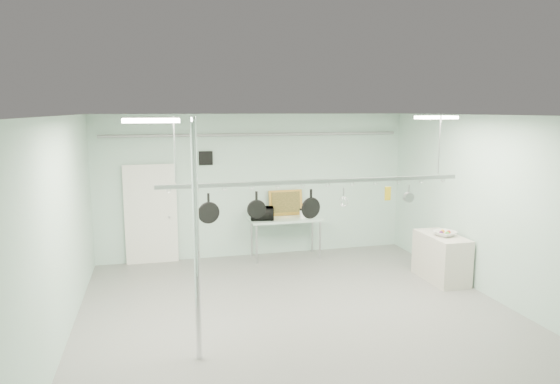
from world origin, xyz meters
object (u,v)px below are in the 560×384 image
object	(u,v)px
chrome_pole	(196,242)
skillet_left	(209,208)
coffee_canister	(302,214)
skillet_right	(311,204)
side_cabinet	(441,258)
fruit_bowl	(445,234)
pot_rack	(316,180)
skillet_mid	(256,204)
prep_table	(286,221)
microwave	(262,213)

from	to	relation	value
chrome_pole	skillet_left	bearing A→B (deg)	73.88
coffee_canister	skillet_right	distance (m)	3.42
chrome_pole	side_cabinet	size ratio (longest dim) A/B	2.67
coffee_canister	fruit_bowl	world-z (taller)	coffee_canister
side_cabinet	coffee_canister	world-z (taller)	coffee_canister
side_cabinet	pot_rack	distance (m)	3.62
skillet_right	coffee_canister	bearing A→B (deg)	60.41
fruit_bowl	skillet_mid	bearing A→B (deg)	-165.28
chrome_pole	skillet_mid	xyz separation A→B (m)	(0.97, 0.90, 0.29)
prep_table	fruit_bowl	world-z (taller)	fruit_bowl
skillet_left	prep_table	bearing A→B (deg)	49.74
side_cabinet	skillet_left	world-z (taller)	skillet_left
prep_table	coffee_canister	xyz separation A→B (m)	(0.36, -0.10, 0.16)
prep_table	skillet_left	distance (m)	4.01
skillet_mid	microwave	bearing A→B (deg)	76.70
chrome_pole	skillet_right	xyz separation A→B (m)	(1.83, 0.90, 0.26)
microwave	fruit_bowl	xyz separation A→B (m)	(3.09, -2.25, -0.09)
pot_rack	coffee_canister	bearing A→B (deg)	76.60
prep_table	skillet_mid	world-z (taller)	skillet_mid
coffee_canister	skillet_left	bearing A→B (deg)	-126.91
microwave	skillet_right	bearing A→B (deg)	101.15
coffee_canister	skillet_right	xyz separation A→B (m)	(-0.83, -3.20, 0.86)
coffee_canister	skillet_mid	world-z (taller)	skillet_mid
prep_table	fruit_bowl	distance (m)	3.42
skillet_mid	coffee_canister	bearing A→B (deg)	62.40
prep_table	pot_rack	size ratio (longest dim) A/B	0.33
pot_rack	fruit_bowl	size ratio (longest dim) A/B	11.99
side_cabinet	coffee_canister	bearing A→B (deg)	136.22
side_cabinet	coffee_canister	xyz separation A→B (m)	(-2.19, 2.10, 0.55)
side_cabinet	pot_rack	world-z (taller)	pot_rack
chrome_pole	prep_table	size ratio (longest dim) A/B	2.00
pot_rack	skillet_left	size ratio (longest dim) A/B	10.76
prep_table	microwave	size ratio (longest dim) A/B	3.19
chrome_pole	side_cabinet	world-z (taller)	chrome_pole
pot_rack	skillet_right	distance (m)	0.38
pot_rack	skillet_mid	bearing A→B (deg)	180.00
chrome_pole	pot_rack	world-z (taller)	chrome_pole
side_cabinet	prep_table	bearing A→B (deg)	139.21
coffee_canister	fruit_bowl	size ratio (longest dim) A/B	0.46
fruit_bowl	prep_table	bearing A→B (deg)	138.13
pot_rack	skillet_right	world-z (taller)	pot_rack
skillet_left	skillet_mid	xyz separation A→B (m)	(0.71, 0.00, 0.03)
chrome_pole	skillet_mid	size ratio (longest dim) A/B	8.22
fruit_bowl	skillet_left	xyz separation A→B (m)	(-4.59, -1.02, 0.91)
prep_table	chrome_pole	bearing A→B (deg)	-118.71
fruit_bowl	skillet_left	world-z (taller)	skillet_left
fruit_bowl	chrome_pole	bearing A→B (deg)	-158.42
skillet_right	microwave	bearing A→B (deg)	76.21
chrome_pole	coffee_canister	bearing A→B (deg)	56.99
chrome_pole	side_cabinet	distance (m)	5.37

